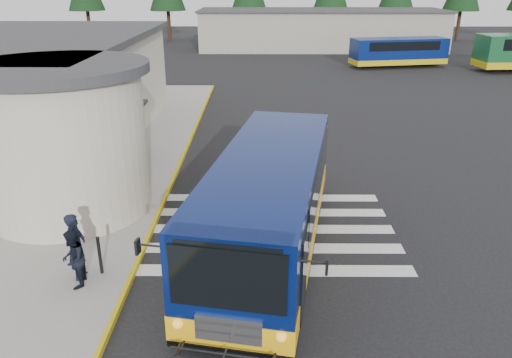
{
  "coord_description": "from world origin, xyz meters",
  "views": [
    {
      "loc": [
        -0.71,
        -14.75,
        7.34
      ],
      "look_at": [
        -0.81,
        -0.5,
        1.58
      ],
      "focal_mm": 35.0,
      "sensor_mm": 36.0,
      "label": 1
    }
  ],
  "objects_px": {
    "transit_bus": "(268,207)",
    "pedestrian_a": "(77,246)",
    "bollard": "(100,255)",
    "pedestrian_b": "(73,259)",
    "far_bus_a": "(399,51)"
  },
  "relations": [
    {
      "from": "bollard",
      "to": "far_bus_a",
      "type": "relative_size",
      "value": 0.12
    },
    {
      "from": "pedestrian_b",
      "to": "far_bus_a",
      "type": "relative_size",
      "value": 0.18
    },
    {
      "from": "pedestrian_a",
      "to": "pedestrian_b",
      "type": "bearing_deg",
      "value": 179.1
    },
    {
      "from": "transit_bus",
      "to": "pedestrian_a",
      "type": "xyz_separation_m",
      "value": [
        -4.87,
        -1.61,
        -0.34
      ]
    },
    {
      "from": "pedestrian_a",
      "to": "bollard",
      "type": "distance_m",
      "value": 0.63
    },
    {
      "from": "pedestrian_a",
      "to": "far_bus_a",
      "type": "xyz_separation_m",
      "value": [
        16.81,
        33.72,
        0.35
      ]
    },
    {
      "from": "transit_bus",
      "to": "far_bus_a",
      "type": "xyz_separation_m",
      "value": [
        11.94,
        32.11,
        0.01
      ]
    },
    {
      "from": "transit_bus",
      "to": "bollard",
      "type": "height_order",
      "value": "transit_bus"
    },
    {
      "from": "pedestrian_b",
      "to": "bollard",
      "type": "bearing_deg",
      "value": 135.2
    },
    {
      "from": "far_bus_a",
      "to": "pedestrian_b",
      "type": "bearing_deg",
      "value": 142.88
    },
    {
      "from": "pedestrian_a",
      "to": "far_bus_a",
      "type": "height_order",
      "value": "far_bus_a"
    },
    {
      "from": "transit_bus",
      "to": "bollard",
      "type": "xyz_separation_m",
      "value": [
        -4.38,
        -1.45,
        -0.7
      ]
    },
    {
      "from": "pedestrian_a",
      "to": "transit_bus",
      "type": "bearing_deg",
      "value": -77.48
    },
    {
      "from": "pedestrian_b",
      "to": "bollard",
      "type": "xyz_separation_m",
      "value": [
        0.45,
        0.59,
        -0.23
      ]
    },
    {
      "from": "transit_bus",
      "to": "far_bus_a",
      "type": "relative_size",
      "value": 1.22
    }
  ]
}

